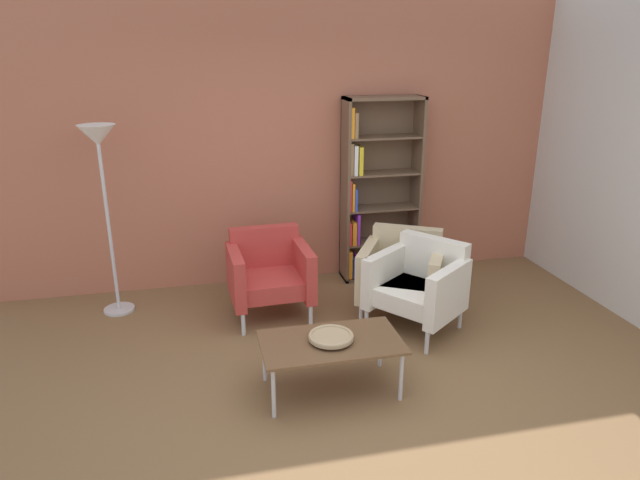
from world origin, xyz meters
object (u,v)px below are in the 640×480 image
Objects in this scene: armchair_corner_red at (269,272)px; decorative_bowl at (331,336)px; floor_lamp_torchiere at (100,159)px; armchair_near_window at (402,272)px; bookshelf_tall at (374,191)px; coffee_table_low at (331,345)px; armchair_by_bookshelf at (419,284)px.

decorative_bowl is at bearing -81.74° from armchair_corner_red.
decorative_bowl is 2.58m from floor_lamp_torchiere.
bookshelf_tall is at bearing 118.20° from armchair_near_window.
decorative_bowl is 0.41× the size of armchair_corner_red.
floor_lamp_torchiere is (-2.59, -0.30, 0.50)m from bookshelf_tall.
bookshelf_tall is 2.30m from coffee_table_low.
decorative_bowl is at bearing -46.14° from floor_lamp_torchiere.
armchair_corner_red is at bearing -151.63° from armchair_by_bookshelf.
decorative_bowl is 1.36m from armchair_corner_red.
coffee_table_low is at bearing -81.74° from armchair_corner_red.
bookshelf_tall is at bearing 64.63° from coffee_table_low.
decorative_bowl is at bearing -89.01° from armchair_by_bookshelf.
armchair_near_window is (-0.02, -0.95, -0.53)m from bookshelf_tall.
decorative_bowl is 0.34× the size of armchair_by_bookshelf.
decorative_bowl is at bearing 180.00° from coffee_table_low.
armchair_near_window is at bearing -91.23° from bookshelf_tall.
armchair_corner_red reaches higher than coffee_table_low.
armchair_by_bookshelf is at bearing -26.81° from armchair_corner_red.
bookshelf_tall reaches higher than coffee_table_low.
armchair_by_bookshelf is at bearing 38.34° from decorative_bowl.
coffee_table_low is 1.28× the size of armchair_corner_red.
armchair_corner_red reaches higher than decorative_bowl.
coffee_table_low is 1.41m from armchair_near_window.
armchair_corner_red is at bearing -163.75° from armchair_near_window.
armchair_near_window reaches higher than decorative_bowl.
bookshelf_tall reaches higher than armchair_by_bookshelf.
coffee_table_low is 0.57× the size of floor_lamp_torchiere.
armchair_by_bookshelf is 2.97m from floor_lamp_torchiere.
floor_lamp_torchiere is (-1.64, 1.71, 1.08)m from coffee_table_low.
armchair_near_window is at bearing -14.18° from floor_lamp_torchiere.
armchair_near_window is at bearing -15.71° from armchair_corner_red.
coffee_table_low is at bearing -89.01° from armchair_by_bookshelf.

